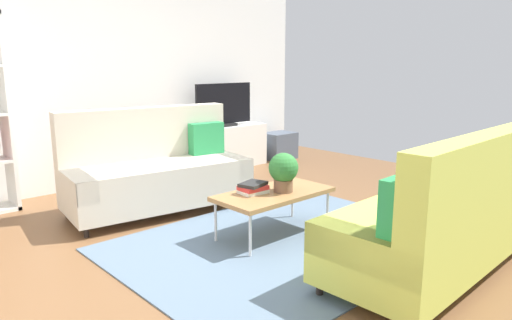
# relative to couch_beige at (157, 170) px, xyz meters

# --- Properties ---
(ground_plane) EXTENTS (7.68, 7.68, 0.00)m
(ground_plane) POSITION_rel_couch_beige_xyz_m (0.25, -1.32, -0.44)
(ground_plane) COLOR brown
(wall_far) EXTENTS (6.40, 0.12, 2.90)m
(wall_far) POSITION_rel_couch_beige_xyz_m (0.25, 1.48, 1.01)
(wall_far) COLOR white
(wall_far) RESTS_ON ground_plane
(area_rug) EXTENTS (2.90, 2.20, 0.01)m
(area_rug) POSITION_rel_couch_beige_xyz_m (0.33, -1.62, -0.44)
(area_rug) COLOR slate
(area_rug) RESTS_ON ground_plane
(couch_beige) EXTENTS (2.00, 1.09, 1.10)m
(couch_beige) POSITION_rel_couch_beige_xyz_m (0.00, 0.00, 0.00)
(couch_beige) COLOR beige
(couch_beige) RESTS_ON ground_plane
(couch_green) EXTENTS (1.92, 0.90, 1.10)m
(couch_green) POSITION_rel_couch_beige_xyz_m (0.66, -2.84, 0.01)
(couch_green) COLOR #C1CC51
(couch_green) RESTS_ON ground_plane
(coffee_table) EXTENTS (1.10, 0.56, 0.42)m
(coffee_table) POSITION_rel_couch_beige_xyz_m (0.38, -1.42, -0.05)
(coffee_table) COLOR #9E7042
(coffee_table) RESTS_ON ground_plane
(tv_console) EXTENTS (1.40, 0.44, 0.64)m
(tv_console) POSITION_rel_couch_beige_xyz_m (1.84, 1.14, -0.12)
(tv_console) COLOR silver
(tv_console) RESTS_ON ground_plane
(tv) EXTENTS (1.00, 0.20, 0.64)m
(tv) POSITION_rel_couch_beige_xyz_m (1.84, 1.12, 0.51)
(tv) COLOR black
(tv) RESTS_ON tv_console
(storage_trunk) EXTENTS (0.52, 0.40, 0.44)m
(storage_trunk) POSITION_rel_couch_beige_xyz_m (2.94, 1.04, -0.22)
(storage_trunk) COLOR #4C5666
(storage_trunk) RESTS_ON ground_plane
(potted_plant) EXTENTS (0.27, 0.27, 0.36)m
(potted_plant) POSITION_rel_couch_beige_xyz_m (0.45, -1.47, 0.18)
(potted_plant) COLOR brown
(potted_plant) RESTS_ON coffee_table
(table_book_0) EXTENTS (0.26, 0.20, 0.03)m
(table_book_0) POSITION_rel_couch_beige_xyz_m (0.21, -1.32, -0.01)
(table_book_0) COLOR silver
(table_book_0) RESTS_ON coffee_table
(table_book_1) EXTENTS (0.25, 0.19, 0.04)m
(table_book_1) POSITION_rel_couch_beige_xyz_m (0.21, -1.32, 0.03)
(table_book_1) COLOR red
(table_book_1) RESTS_ON table_book_0
(table_book_2) EXTENTS (0.28, 0.24, 0.03)m
(table_book_2) POSITION_rel_couch_beige_xyz_m (0.21, -1.32, 0.06)
(table_book_2) COLOR #262626
(table_book_2) RESTS_ON table_book_1
(vase_0) EXTENTS (0.10, 0.10, 0.14)m
(vase_0) POSITION_rel_couch_beige_xyz_m (1.26, 1.19, 0.27)
(vase_0) COLOR #4C72B2
(vase_0) RESTS_ON tv_console
(bottle_0) EXTENTS (0.05, 0.05, 0.20)m
(bottle_0) POSITION_rel_couch_beige_xyz_m (1.42, 1.10, 0.30)
(bottle_0) COLOR #3F8C4C
(bottle_0) RESTS_ON tv_console
(bottle_1) EXTENTS (0.06, 0.06, 0.23)m
(bottle_1) POSITION_rel_couch_beige_xyz_m (1.52, 1.10, 0.31)
(bottle_1) COLOR #262626
(bottle_1) RESTS_ON tv_console
(bottle_2) EXTENTS (0.06, 0.06, 0.16)m
(bottle_2) POSITION_rel_couch_beige_xyz_m (1.62, 1.10, 0.28)
(bottle_2) COLOR #3359B2
(bottle_2) RESTS_ON tv_console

